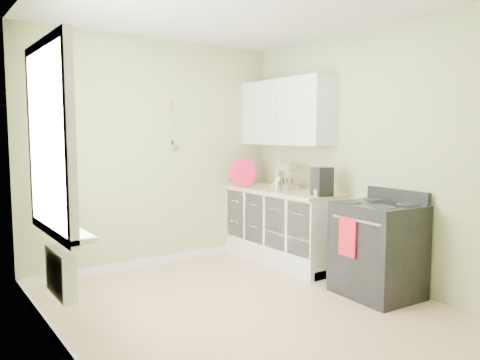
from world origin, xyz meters
TOP-DOWN VIEW (x-y plane):
  - floor at (0.00, 0.00)m, footprint 3.20×3.60m
  - ceiling at (0.00, 0.00)m, footprint 3.20×3.60m
  - wall_back at (0.00, 1.81)m, footprint 3.20×0.02m
  - wall_left at (-1.61, 0.00)m, footprint 0.02×3.60m
  - wall_right at (1.61, 0.00)m, footprint 0.02×3.60m
  - base_cabinets at (1.30, 1.00)m, footprint 0.60×1.60m
  - countertop at (1.29, 1.00)m, footprint 0.64×1.60m
  - upper_cabinets at (1.43, 1.10)m, footprint 0.35×1.40m
  - window at (-1.58, 0.30)m, footprint 0.06×1.14m
  - window_sill at (-1.51, 0.30)m, footprint 0.18×1.14m
  - radiator at (-1.54, 0.25)m, footprint 0.12×0.50m
  - wall_utensils at (0.20, 1.78)m, footprint 0.02×0.14m
  - stove at (1.28, -0.45)m, footprint 0.71×0.79m
  - stand_mixer at (1.29, 0.96)m, footprint 0.18×0.31m
  - kettle at (1.05, 0.81)m, footprint 0.18×0.11m
  - coffee_maker at (1.25, 0.30)m, footprint 0.22×0.24m
  - red_tray at (1.05, 1.50)m, footprint 0.36×0.18m
  - jar at (1.18, 0.30)m, footprint 0.08×0.08m
  - plant_a at (-1.50, 0.06)m, footprint 0.18×0.17m
  - plant_b at (-1.50, 0.42)m, footprint 0.20×0.20m
  - plant_c at (-1.50, 0.60)m, footprint 0.23×0.23m

SIDE VIEW (x-z plane):
  - floor at x=0.00m, z-range -0.02..0.00m
  - base_cabinets at x=1.30m, z-range 0.00..0.87m
  - stove at x=1.28m, z-range -0.05..0.98m
  - radiator at x=-1.54m, z-range 0.38..0.73m
  - window_sill at x=-1.51m, z-range 0.86..0.90m
  - countertop at x=1.29m, z-range 0.87..0.91m
  - jar at x=1.18m, z-range 0.91..1.00m
  - kettle at x=1.05m, z-range 0.91..1.10m
  - plant_a at x=-1.50m, z-range 0.90..1.19m
  - plant_b at x=-1.50m, z-range 0.90..1.19m
  - coffee_maker at x=1.25m, z-range 0.90..1.22m
  - plant_c at x=-1.50m, z-range 0.90..1.22m
  - stand_mixer at x=1.29m, z-range 0.88..1.24m
  - red_tray at x=1.05m, z-range 0.91..1.27m
  - wall_back at x=0.00m, z-range 0.00..2.70m
  - wall_left at x=-1.61m, z-range 0.00..2.70m
  - wall_right at x=1.61m, z-range 0.00..2.70m
  - window at x=-1.58m, z-range 0.83..2.27m
  - wall_utensils at x=0.20m, z-range 1.27..1.85m
  - upper_cabinets at x=1.43m, z-range 1.45..2.25m
  - ceiling at x=0.00m, z-range 2.70..2.72m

